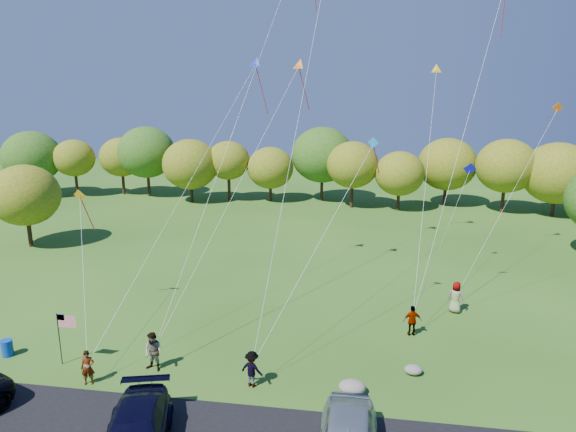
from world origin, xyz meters
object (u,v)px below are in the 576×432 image
Objects in this scene: flyer_c at (252,369)px; flyer_d at (412,321)px; flyer_b at (153,352)px; trash_barrel at (7,348)px; flyer_e at (456,297)px; flyer_a at (88,368)px.

flyer_d is at bearing -124.09° from flyer_c.
trash_barrel is at bearing -167.01° from flyer_b.
flyer_d is at bearing 77.55° from flyer_e.
flyer_d is at bearing 38.19° from flyer_b.
flyer_d is (7.47, 6.09, 0.01)m from flyer_c.
trash_barrel is (-22.92, -8.76, -0.53)m from flyer_e.
flyer_c reaches higher than trash_barrel.
flyer_c reaches higher than flyer_a.
flyer_c is (7.34, 0.98, 0.03)m from flyer_a.
flyer_c is at bearing 69.58° from flyer_e.
flyer_e is at bearing -120.48° from flyer_c.
flyer_c is (4.88, -0.57, -0.12)m from flyer_b.
flyer_b is at bearing 15.12° from flyer_d.
flyer_c is 13.95m from flyer_e.
flyer_b reaches higher than flyer_e.
flyer_d is 20.86m from trash_barrel.
flyer_e reaches higher than trash_barrel.
flyer_e is at bearing 44.62° from flyer_b.
flyer_c is 0.88× the size of flyer_e.
flyer_b is 7.82m from trash_barrel.
trash_barrel is (-7.80, 0.15, -0.54)m from flyer_b.
flyer_d is (14.81, 7.07, 0.04)m from flyer_a.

